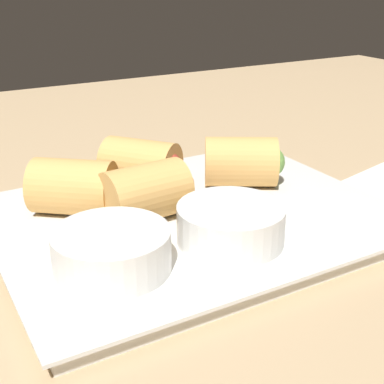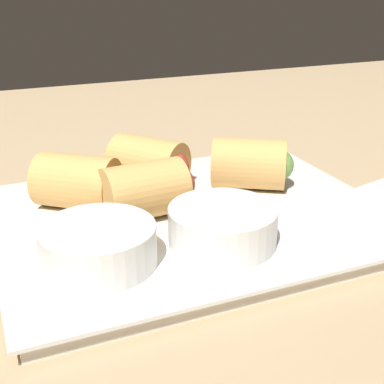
# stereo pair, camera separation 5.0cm
# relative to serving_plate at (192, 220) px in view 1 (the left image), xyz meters

# --- Properties ---
(table_surface) EXTENTS (1.80, 1.40, 0.02)m
(table_surface) POSITION_rel_serving_plate_xyz_m (0.01, 0.03, -0.02)
(table_surface) COLOR tan
(table_surface) RESTS_ON ground
(serving_plate) EXTENTS (0.34, 0.26, 0.01)m
(serving_plate) POSITION_rel_serving_plate_xyz_m (0.00, 0.00, 0.00)
(serving_plate) COLOR silver
(serving_plate) RESTS_ON table_surface
(roll_front_left) EXTENTS (0.08, 0.08, 0.05)m
(roll_front_left) POSITION_rel_serving_plate_xyz_m (-0.08, -0.03, 0.03)
(roll_front_left) COLOR #DBA356
(roll_front_left) RESTS_ON serving_plate
(roll_front_right) EXTENTS (0.08, 0.05, 0.05)m
(roll_front_right) POSITION_rel_serving_plate_xyz_m (0.04, -0.01, 0.03)
(roll_front_right) COLOR #DBA356
(roll_front_right) RESTS_ON serving_plate
(roll_back_left) EXTENTS (0.08, 0.08, 0.05)m
(roll_back_left) POSITION_rel_serving_plate_xyz_m (0.09, -0.05, 0.03)
(roll_back_left) COLOR #DBA356
(roll_back_left) RESTS_ON serving_plate
(roll_back_right) EXTENTS (0.08, 0.08, 0.05)m
(roll_back_right) POSITION_rel_serving_plate_xyz_m (0.01, -0.07, 0.03)
(roll_back_right) COLOR #DBA356
(roll_back_right) RESTS_ON serving_plate
(dipping_bowl_near) EXTENTS (0.08, 0.08, 0.03)m
(dipping_bowl_near) POSITION_rel_serving_plate_xyz_m (0.00, 0.06, 0.02)
(dipping_bowl_near) COLOR silver
(dipping_bowl_near) RESTS_ON serving_plate
(dipping_bowl_far) EXTENTS (0.08, 0.08, 0.03)m
(dipping_bowl_far) POSITION_rel_serving_plate_xyz_m (0.10, 0.06, 0.02)
(dipping_bowl_far) COLOR silver
(dipping_bowl_far) RESTS_ON serving_plate
(spoon) EXTENTS (0.17, 0.05, 0.01)m
(spoon) POSITION_rel_serving_plate_xyz_m (-0.00, -0.17, -0.00)
(spoon) COLOR silver
(spoon) RESTS_ON table_surface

